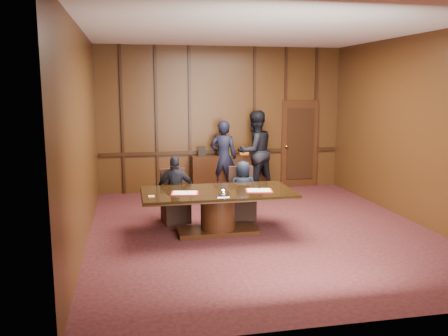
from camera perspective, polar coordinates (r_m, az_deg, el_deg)
name	(u,v)px	position (r m, az deg, el deg)	size (l,w,h in m)	color
room	(263,133)	(8.42, 4.73, 4.17)	(7.00, 7.04, 3.50)	black
sideboard	(224,172)	(11.58, 0.03, -0.45)	(1.60, 0.45, 1.54)	black
conference_table	(218,205)	(8.27, -0.76, -4.44)	(2.62, 1.32, 0.76)	black
folder_left	(185,193)	(8.02, -4.74, -3.03)	(0.51, 0.40, 0.02)	maroon
folder_right	(259,190)	(8.21, 4.22, -2.71)	(0.51, 0.41, 0.02)	maroon
inkstand	(223,193)	(7.77, -0.15, -3.06)	(0.20, 0.14, 0.12)	white
notepad	(151,196)	(7.86, -8.74, -3.37)	(0.10, 0.07, 0.01)	#ECC973
chair_left	(175,206)	(9.08, -5.87, -4.61)	(0.55, 0.55, 0.99)	black
chair_right	(242,203)	(9.29, 2.19, -4.24)	(0.52, 0.52, 0.99)	black
signatory_left	(176,190)	(8.92, -5.83, -2.63)	(0.74, 0.31, 1.26)	black
signatory_right	(243,190)	(9.15, 2.31, -2.67)	(0.56, 0.36, 1.14)	black
witness_left	(223,157)	(11.35, -0.06, 1.35)	(0.64, 0.42, 1.75)	black
witness_right	(255,151)	(11.51, 3.74, 2.00)	(0.96, 0.75, 1.97)	black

